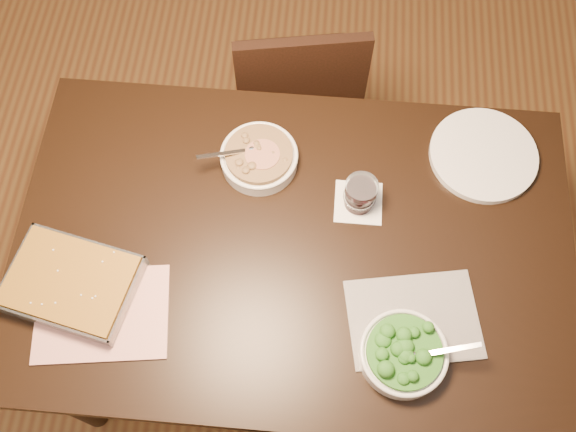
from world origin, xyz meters
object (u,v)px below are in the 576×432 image
object	(u,v)px
wine_tumbler	(360,194)
stew_bowl	(259,157)
dinner_plate	(483,155)
chair_far	(298,91)
table	(293,257)
broccoli_bowl	(403,354)
baking_dish	(72,283)

from	to	relation	value
wine_tumbler	stew_bowl	bearing A→B (deg)	160.13
dinner_plate	chair_far	distance (m)	0.70
table	dinner_plate	xyz separation A→B (m)	(0.48, 0.29, 0.10)
broccoli_bowl	dinner_plate	world-z (taller)	broccoli_bowl
table	baking_dish	world-z (taller)	baking_dish
stew_bowl	wine_tumbler	world-z (taller)	wine_tumbler
broccoli_bowl	baking_dish	bearing A→B (deg)	172.60
stew_bowl	dinner_plate	xyz separation A→B (m)	(0.59, 0.07, -0.02)
baking_dish	dinner_plate	size ratio (longest dim) A/B	1.20
table	broccoli_bowl	world-z (taller)	broccoli_bowl
dinner_plate	chair_far	world-z (taller)	chair_far
table	dinner_plate	distance (m)	0.57
broccoli_bowl	wine_tumbler	bearing A→B (deg)	106.49
broccoli_bowl	dinner_plate	size ratio (longest dim) A/B	0.81
broccoli_bowl	dinner_plate	distance (m)	0.59
baking_dish	chair_far	size ratio (longest dim) A/B	0.41
table	wine_tumbler	world-z (taller)	wine_tumbler
wine_tumbler	dinner_plate	size ratio (longest dim) A/B	0.32
broccoli_bowl	chair_far	world-z (taller)	chair_far
stew_bowl	table	bearing A→B (deg)	-64.08
broccoli_bowl	chair_far	bearing A→B (deg)	108.46
stew_bowl	broccoli_bowl	size ratio (longest dim) A/B	0.95
table	dinner_plate	bearing A→B (deg)	31.20
table	stew_bowl	bearing A→B (deg)	115.92
wine_tumbler	chair_far	world-z (taller)	wine_tumbler
broccoli_bowl	baking_dish	distance (m)	0.80
stew_bowl	wine_tumbler	distance (m)	0.28
broccoli_bowl	baking_dish	size ratio (longest dim) A/B	0.67
table	chair_far	bearing A→B (deg)	93.24
stew_bowl	dinner_plate	bearing A→B (deg)	6.64
table	stew_bowl	size ratio (longest dim) A/B	6.42
stew_bowl	baking_dish	distance (m)	0.56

